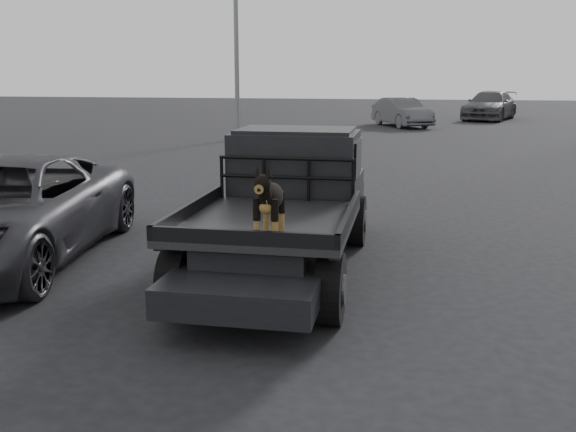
% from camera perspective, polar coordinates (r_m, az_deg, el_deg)
% --- Properties ---
extents(ground, '(120.00, 120.00, 0.00)m').
position_cam_1_polar(ground, '(6.90, -3.30, -9.21)').
color(ground, black).
rests_on(ground, ground).
extents(flatbed_ute, '(2.00, 5.40, 0.92)m').
position_cam_1_polar(flatbed_ute, '(8.40, -0.41, -1.90)').
color(flatbed_ute, black).
rests_on(flatbed_ute, ground).
extents(ute_cab, '(1.72, 1.30, 0.88)m').
position_cam_1_polar(ute_cab, '(9.14, 0.73, 5.04)').
color(ute_cab, black).
rests_on(ute_cab, flatbed_ute).
extents(headache_rack, '(1.80, 0.08, 0.55)m').
position_cam_1_polar(headache_rack, '(8.44, -0.16, 3.27)').
color(headache_rack, black).
rests_on(headache_rack, flatbed_ute).
extents(dog, '(0.32, 0.60, 0.74)m').
position_cam_1_polar(dog, '(6.41, -1.65, 1.16)').
color(dog, black).
rests_on(dog, flatbed_ute).
extents(parked_suv, '(3.05, 5.44, 1.44)m').
position_cam_1_polar(parked_suv, '(9.56, -24.11, 0.37)').
color(parked_suv, '#323237').
rests_on(parked_suv, ground).
extents(distant_car_a, '(3.19, 4.43, 1.39)m').
position_cam_1_polar(distant_car_a, '(32.22, 10.09, 9.07)').
color(distant_car_a, '#47464B').
rests_on(distant_car_a, ground).
extents(distant_car_b, '(3.84, 5.82, 1.57)m').
position_cam_1_polar(distant_car_b, '(38.13, 17.50, 9.34)').
color(distant_car_b, '#403F44').
rests_on(distant_car_b, ground).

